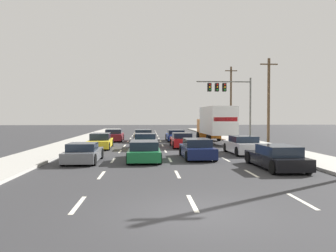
% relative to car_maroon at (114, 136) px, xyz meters
% --- Properties ---
extents(ground_plane, '(140.00, 140.00, 0.00)m').
position_rel_car_maroon_xyz_m(ground_plane, '(4.93, -1.84, -0.58)').
color(ground_plane, '#333335').
extents(sidewalk_right, '(3.18, 80.00, 0.14)m').
position_rel_car_maroon_xyz_m(sidewalk_right, '(13.47, -6.84, -0.51)').
color(sidewalk_right, '#B2AFA8').
rests_on(sidewalk_right, ground_plane).
extents(sidewalk_left, '(3.18, 80.00, 0.14)m').
position_rel_car_maroon_xyz_m(sidewalk_left, '(-3.61, -6.84, -0.51)').
color(sidewalk_left, '#B2AFA8').
rests_on(sidewalk_left, ground_plane).
extents(lane_markings, '(6.94, 57.00, 0.01)m').
position_rel_car_maroon_xyz_m(lane_markings, '(4.93, -3.21, -0.58)').
color(lane_markings, silver).
rests_on(lane_markings, ground_plane).
extents(car_maroon, '(2.01, 4.48, 1.26)m').
position_rel_car_maroon_xyz_m(car_maroon, '(0.00, 0.00, 0.00)').
color(car_maroon, maroon).
rests_on(car_maroon, ground_plane).
extents(car_yellow, '(1.94, 4.70, 1.25)m').
position_rel_car_maroon_xyz_m(car_yellow, '(-0.28, -8.07, -0.02)').
color(car_yellow, yellow).
rests_on(car_yellow, ground_plane).
extents(car_gray, '(1.87, 4.04, 1.12)m').
position_rel_car_maroon_xyz_m(car_gray, '(-0.09, -16.42, -0.07)').
color(car_gray, slate).
rests_on(car_gray, ground_plane).
extents(car_tan, '(2.12, 4.59, 1.26)m').
position_rel_car_maroon_xyz_m(car_tan, '(3.11, -0.72, 0.02)').
color(car_tan, tan).
rests_on(car_tan, ground_plane).
extents(car_silver, '(1.99, 4.08, 1.25)m').
position_rel_car_maroon_xyz_m(car_silver, '(3.38, -8.67, -0.01)').
color(car_silver, '#B7BABF').
rests_on(car_silver, ground_plane).
extents(car_green, '(1.97, 4.70, 1.18)m').
position_rel_car_maroon_xyz_m(car_green, '(3.38, -15.86, -0.03)').
color(car_green, '#196B38').
rests_on(car_green, ground_plane).
extents(car_blue, '(2.02, 4.45, 1.18)m').
position_rel_car_maroon_xyz_m(car_blue, '(6.58, -0.38, -0.04)').
color(car_blue, '#1E389E').
rests_on(car_blue, ground_plane).
extents(car_red, '(1.86, 4.14, 1.23)m').
position_rel_car_maroon_xyz_m(car_red, '(6.50, -7.49, -0.01)').
color(car_red, red).
rests_on(car_red, ground_plane).
extents(car_navy, '(1.91, 4.23, 1.23)m').
position_rel_car_maroon_xyz_m(car_navy, '(6.67, -15.04, -0.01)').
color(car_navy, '#141E4C').
rests_on(car_navy, ground_plane).
extents(box_truck, '(2.68, 7.99, 3.55)m').
position_rel_car_maroon_xyz_m(box_truck, '(10.20, -3.56, 1.45)').
color(box_truck, white).
rests_on(box_truck, ground_plane).
extents(car_white, '(2.01, 4.13, 1.26)m').
position_rel_car_maroon_xyz_m(car_white, '(10.26, -12.76, 0.01)').
color(car_white, white).
rests_on(car_white, ground_plane).
extents(car_black, '(1.94, 4.62, 1.18)m').
position_rel_car_maroon_xyz_m(car_black, '(10.05, -19.33, -0.03)').
color(car_black, black).
rests_on(car_black, ground_plane).
extents(traffic_signal_mast, '(6.43, 0.69, 7.12)m').
position_rel_car_maroon_xyz_m(traffic_signal_mast, '(12.67, 2.42, 4.86)').
color(traffic_signal_mast, '#595B56').
rests_on(traffic_signal_mast, ground_plane).
extents(utility_pole_mid, '(1.80, 0.28, 8.55)m').
position_rel_car_maroon_xyz_m(utility_pole_mid, '(15.95, -2.29, 3.83)').
color(utility_pole_mid, brown).
rests_on(utility_pole_mid, ground_plane).
extents(utility_pole_far, '(1.80, 0.28, 9.94)m').
position_rel_car_maroon_xyz_m(utility_pole_far, '(15.86, 12.77, 4.53)').
color(utility_pole_far, brown).
rests_on(utility_pole_far, ground_plane).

